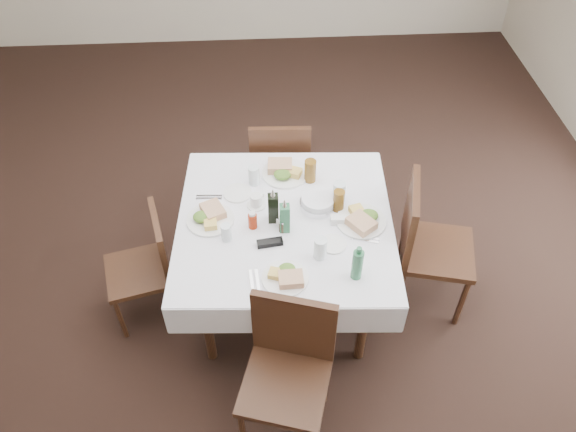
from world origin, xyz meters
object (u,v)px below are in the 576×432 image
at_px(oil_cruet_green, 285,217).
at_px(ketchup_bottle, 253,220).
at_px(water_w, 226,232).
at_px(green_bottle, 357,264).
at_px(chair_north, 280,162).
at_px(dining_table, 285,229).
at_px(chair_west, 149,261).
at_px(oil_cruet_dark, 273,207).
at_px(chair_south, 289,362).
at_px(coffee_mug, 256,201).
at_px(water_s, 320,248).
at_px(water_e, 339,193).
at_px(chair_east, 424,240).
at_px(water_n, 254,175).
at_px(bread_basket, 318,203).

xyz_separation_m(oil_cruet_green, ketchup_bottle, (-0.19, 0.03, -0.05)).
xyz_separation_m(water_w, green_bottle, (0.71, -0.32, 0.05)).
bearing_deg(chair_north, dining_table, -90.79).
distance_m(chair_west, green_bottle, 1.35).
bearing_deg(oil_cruet_dark, dining_table, -3.40).
distance_m(chair_south, coffee_mug, 1.01).
relative_size(water_s, water_e, 0.94).
distance_m(dining_table, ketchup_bottle, 0.24).
bearing_deg(ketchup_bottle, green_bottle, -36.42).
xyz_separation_m(chair_north, green_bottle, (0.35, -1.29, 0.35)).
height_order(chair_east, water_n, chair_east).
bearing_deg(chair_north, water_n, -111.01).
height_order(water_n, water_w, water_n).
height_order(oil_cruet_dark, coffee_mug, oil_cruet_dark).
bearing_deg(water_s, water_w, 162.65).
xyz_separation_m(chair_east, water_n, (-1.06, 0.37, 0.27)).
distance_m(dining_table, chair_north, 0.85).
height_order(chair_east, bread_basket, chair_east).
height_order(chair_north, coffee_mug, chair_north).
relative_size(chair_east, oil_cruet_dark, 3.83).
distance_m(water_s, bread_basket, 0.40).
relative_size(chair_east, coffee_mug, 8.36).
bearing_deg(green_bottle, chair_south, -136.35).
relative_size(dining_table, water_n, 10.39).
height_order(water_n, oil_cruet_dark, oil_cruet_dark).
bearing_deg(water_w, water_e, 21.97).
height_order(chair_north, chair_east, chair_east).
bearing_deg(water_n, chair_west, -151.39).
bearing_deg(chair_west, water_e, 8.13).
xyz_separation_m(oil_cruet_green, coffee_mug, (-0.16, 0.22, -0.07)).
height_order(water_n, water_e, water_e).
distance_m(bread_basket, oil_cruet_green, 0.29).
bearing_deg(dining_table, ketchup_bottle, -167.01).
relative_size(chair_north, coffee_mug, 7.79).
bearing_deg(chair_west, coffee_mug, 13.34).
relative_size(oil_cruet_green, ketchup_bottle, 2.12).
height_order(dining_table, green_bottle, green_bottle).
bearing_deg(chair_south, chair_west, 136.28).
height_order(chair_west, ketchup_bottle, ketchup_bottle).
distance_m(chair_north, water_s, 1.19).
xyz_separation_m(chair_north, chair_east, (0.87, -0.86, 0.04)).
distance_m(water_s, oil_cruet_green, 0.29).
relative_size(chair_north, oil_cruet_dark, 3.57).
distance_m(chair_east, water_w, 1.26).
xyz_separation_m(chair_south, oil_cruet_green, (0.02, 0.75, 0.33)).
height_order(chair_south, green_bottle, green_bottle).
distance_m(dining_table, water_s, 0.38).
distance_m(chair_west, water_s, 1.13).
bearing_deg(water_n, water_s, -60.87).
height_order(water_w, oil_cruet_green, oil_cruet_green).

